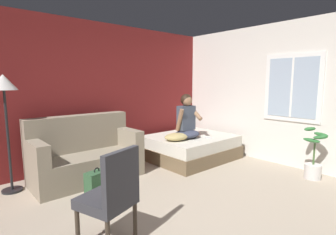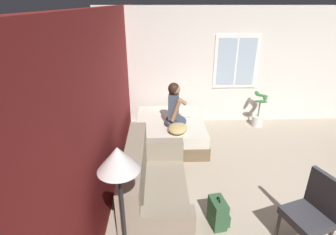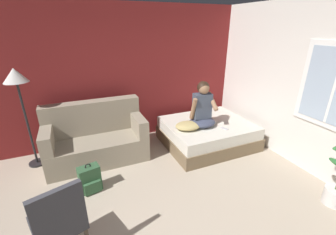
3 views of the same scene
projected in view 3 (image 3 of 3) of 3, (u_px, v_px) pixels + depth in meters
The scene contains 9 objects.
wall_back_accent at pixel (90, 78), 4.30m from camera, with size 11.19×0.16×2.70m, color maroon.
bed at pixel (207, 133), 4.61m from camera, with size 1.71×1.44×0.48m.
couch at pixel (97, 139), 4.05m from camera, with size 1.70×0.83×1.04m.
side_chair at pixel (59, 221), 2.19m from camera, with size 0.58×0.58×0.98m.
person_seated at pixel (202, 108), 4.24m from camera, with size 0.56×0.49×0.88m.
backpack at pixel (90, 179), 3.31m from camera, with size 0.33×0.28×0.46m.
throw_pillow at pixel (188, 126), 4.20m from camera, with size 0.48×0.36×0.14m, color tan.
cell_phone at pixel (224, 128), 4.24m from camera, with size 0.07×0.14×0.01m, color #B7B7BC.
floor_lamp at pixel (17, 86), 3.47m from camera, with size 0.36×0.36×1.70m.
Camera 3 is at (-0.32, -1.51, 2.30)m, focal length 24.00 mm.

